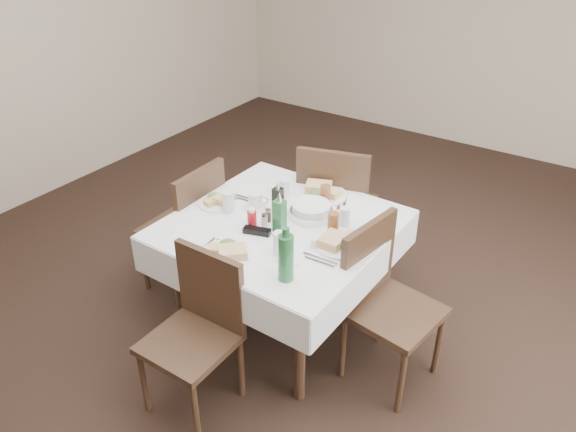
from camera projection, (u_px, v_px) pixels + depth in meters
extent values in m
plane|color=black|center=(310.00, 331.00, 3.56)|extent=(7.00, 7.00, 0.00)
cube|color=#BFB2A1|center=(507.00, 12.00, 5.35)|extent=(6.00, 0.04, 2.80)
cylinder|color=#322013|center=(180.00, 289.00, 3.36)|extent=(0.06, 0.06, 0.72)
cylinder|color=#322013|center=(267.00, 227.00, 3.97)|extent=(0.06, 0.06, 0.72)
cylinder|color=#322013|center=(300.00, 348.00, 2.93)|extent=(0.06, 0.06, 0.72)
cylinder|color=#322013|center=(377.00, 268.00, 3.54)|extent=(0.06, 0.06, 0.72)
cube|color=#322013|center=(280.00, 227.00, 3.26)|extent=(1.10, 1.10, 0.03)
cube|color=silver|center=(280.00, 224.00, 3.25)|extent=(1.21, 1.21, 0.01)
cube|color=silver|center=(333.00, 200.00, 3.72)|extent=(1.19, 0.03, 0.22)
cube|color=silver|center=(213.00, 291.00, 2.88)|extent=(1.19, 0.03, 0.22)
cube|color=silver|center=(371.00, 274.00, 3.01)|extent=(0.03, 1.19, 0.22)
cube|color=silver|center=(205.00, 211.00, 3.60)|extent=(0.03, 1.19, 0.22)
cube|color=#322013|center=(338.00, 208.00, 3.95)|extent=(0.59, 0.59, 0.04)
cube|color=#322013|center=(332.00, 189.00, 3.64)|extent=(0.47, 0.17, 0.52)
cylinder|color=#322013|center=(370.00, 227.00, 4.18)|extent=(0.04, 0.04, 0.49)
cylinder|color=#322013|center=(359.00, 257.00, 3.85)|extent=(0.04, 0.04, 0.49)
cylinder|color=#322013|center=(317.00, 218.00, 4.29)|extent=(0.04, 0.04, 0.49)
cylinder|color=#322013|center=(301.00, 247.00, 3.96)|extent=(0.04, 0.04, 0.49)
cube|color=#322013|center=(189.00, 343.00, 2.86)|extent=(0.42, 0.42, 0.04)
cube|color=#322013|center=(211.00, 289.00, 2.88)|extent=(0.42, 0.04, 0.46)
cylinder|color=#322013|center=(144.00, 380.00, 2.93)|extent=(0.03, 0.03, 0.43)
cylinder|color=#322013|center=(191.00, 340.00, 3.19)|extent=(0.03, 0.03, 0.43)
cylinder|color=#322013|center=(195.00, 412.00, 2.76)|extent=(0.03, 0.03, 0.43)
cylinder|color=#322013|center=(241.00, 367.00, 3.01)|extent=(0.03, 0.03, 0.43)
cube|color=#322013|center=(395.00, 313.00, 3.03)|extent=(0.51, 0.51, 0.04)
cube|color=#322013|center=(368.00, 261.00, 3.02)|extent=(0.11, 0.44, 0.48)
cylinder|color=#322013|center=(401.00, 381.00, 2.91)|extent=(0.04, 0.04, 0.45)
cylinder|color=#322013|center=(343.00, 345.00, 3.13)|extent=(0.04, 0.04, 0.45)
cylinder|color=#322013|center=(439.00, 343.00, 3.15)|extent=(0.04, 0.04, 0.45)
cylinder|color=#322013|center=(382.00, 312.00, 3.38)|extent=(0.04, 0.04, 0.45)
cube|color=#322013|center=(181.00, 228.00, 3.77)|extent=(0.45, 0.45, 0.04)
cube|color=#322013|center=(201.00, 205.00, 3.55)|extent=(0.05, 0.45, 0.49)
cylinder|color=#322013|center=(182.00, 236.00, 4.11)|extent=(0.04, 0.04, 0.46)
cylinder|color=#322013|center=(223.00, 252.00, 3.93)|extent=(0.04, 0.04, 0.46)
cylinder|color=#322013|center=(144.00, 261.00, 3.84)|extent=(0.04, 0.04, 0.46)
cylinder|color=#322013|center=(186.00, 279.00, 3.66)|extent=(0.04, 0.04, 0.46)
cylinder|color=white|center=(323.00, 195.00, 3.52)|extent=(0.30, 0.30, 0.02)
cube|color=tan|center=(319.00, 187.00, 3.54)|extent=(0.19, 0.17, 0.05)
cube|color=tan|center=(331.00, 193.00, 3.48)|extent=(0.10, 0.08, 0.04)
ellipsoid|color=#33621D|center=(319.00, 194.00, 3.46)|extent=(0.11, 0.10, 0.05)
cylinder|color=white|center=(226.00, 254.00, 2.95)|extent=(0.28, 0.28, 0.01)
cube|color=tan|center=(233.00, 252.00, 2.92)|extent=(0.18, 0.18, 0.05)
cube|color=tan|center=(217.00, 249.00, 2.95)|extent=(0.11, 0.10, 0.04)
ellipsoid|color=#33621D|center=(228.00, 244.00, 2.98)|extent=(0.10, 0.09, 0.05)
cylinder|color=white|center=(341.00, 244.00, 3.03)|extent=(0.29, 0.29, 0.02)
cube|color=tan|center=(333.00, 240.00, 3.01)|extent=(0.12, 0.15, 0.05)
cube|color=tan|center=(349.00, 237.00, 3.05)|extent=(0.10, 0.12, 0.04)
ellipsoid|color=#33621D|center=(348.00, 243.00, 2.98)|extent=(0.11, 0.10, 0.05)
cylinder|color=white|center=(218.00, 203.00, 3.43)|extent=(0.24, 0.24, 0.01)
cube|color=tan|center=(224.00, 199.00, 3.43)|extent=(0.10, 0.13, 0.04)
cube|color=tan|center=(211.00, 202.00, 3.40)|extent=(0.09, 0.10, 0.03)
ellipsoid|color=#33621D|center=(214.00, 197.00, 3.45)|extent=(0.09, 0.08, 0.04)
cylinder|color=white|center=(273.00, 194.00, 3.54)|extent=(0.14, 0.14, 0.01)
cylinder|color=white|center=(291.00, 258.00, 2.92)|extent=(0.15, 0.15, 0.01)
cylinder|color=silver|center=(284.00, 188.00, 3.49)|extent=(0.06, 0.06, 0.12)
cylinder|color=silver|center=(279.00, 243.00, 2.95)|extent=(0.07, 0.07, 0.12)
cylinder|color=silver|center=(345.00, 217.00, 3.19)|extent=(0.06, 0.06, 0.11)
cylinder|color=silver|center=(228.00, 202.00, 3.32)|extent=(0.07, 0.07, 0.13)
cylinder|color=brown|center=(325.00, 196.00, 3.39)|extent=(0.06, 0.06, 0.13)
cylinder|color=brown|center=(333.00, 223.00, 3.11)|extent=(0.06, 0.06, 0.13)
cylinder|color=silver|center=(311.00, 213.00, 3.29)|extent=(0.25, 0.25, 0.05)
cylinder|color=silver|center=(311.00, 208.00, 3.28)|extent=(0.23, 0.23, 0.05)
cube|color=black|center=(278.00, 201.00, 3.29)|extent=(0.05, 0.05, 0.17)
cone|color=silver|center=(278.00, 185.00, 3.23)|extent=(0.03, 0.03, 0.05)
cube|color=#235F31|center=(280.00, 216.00, 3.12)|extent=(0.06, 0.06, 0.20)
cone|color=silver|center=(279.00, 196.00, 3.05)|extent=(0.03, 0.03, 0.05)
cylinder|color=#B0161E|center=(252.00, 219.00, 3.19)|extent=(0.05, 0.05, 0.10)
cylinder|color=white|center=(252.00, 210.00, 3.16)|extent=(0.04, 0.04, 0.02)
cylinder|color=white|center=(265.00, 221.00, 3.20)|extent=(0.03, 0.03, 0.07)
cylinder|color=silver|center=(264.00, 215.00, 3.18)|extent=(0.03, 0.03, 0.01)
cylinder|color=#3B281A|center=(268.00, 216.00, 3.24)|extent=(0.03, 0.03, 0.07)
cylinder|color=silver|center=(268.00, 211.00, 3.22)|extent=(0.03, 0.03, 0.01)
cylinder|color=white|center=(255.00, 207.00, 3.39)|extent=(0.13, 0.13, 0.01)
cylinder|color=white|center=(255.00, 200.00, 3.37)|extent=(0.08, 0.08, 0.09)
cylinder|color=black|center=(255.00, 195.00, 3.35)|extent=(0.07, 0.07, 0.01)
torus|color=white|center=(264.00, 200.00, 3.36)|extent=(0.06, 0.04, 0.06)
cube|color=black|center=(257.00, 231.00, 3.13)|extent=(0.16, 0.09, 0.03)
cylinder|color=#235F31|center=(286.00, 258.00, 2.72)|extent=(0.08, 0.08, 0.25)
cylinder|color=#235F31|center=(286.00, 232.00, 2.64)|extent=(0.04, 0.04, 0.05)
cube|color=white|center=(320.00, 243.00, 3.01)|extent=(0.11, 0.08, 0.05)
cube|color=pink|center=(320.00, 242.00, 3.01)|extent=(0.08, 0.06, 0.02)
cube|color=silver|center=(340.00, 202.00, 3.45)|extent=(0.10, 0.20, 0.01)
cube|color=silver|center=(345.00, 202.00, 3.44)|extent=(0.10, 0.20, 0.01)
cube|color=silver|center=(210.00, 247.00, 3.02)|extent=(0.03, 0.16, 0.01)
cube|color=silver|center=(207.00, 245.00, 3.03)|extent=(0.03, 0.16, 0.01)
cube|color=silver|center=(317.00, 262.00, 2.90)|extent=(0.20, 0.03, 0.01)
cube|color=silver|center=(320.00, 259.00, 2.92)|extent=(0.20, 0.03, 0.01)
cube|color=silver|center=(246.00, 198.00, 3.49)|extent=(0.19, 0.03, 0.01)
cube|color=silver|center=(244.00, 200.00, 3.47)|extent=(0.19, 0.03, 0.01)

